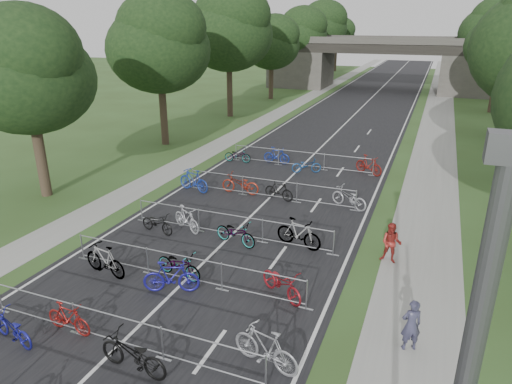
% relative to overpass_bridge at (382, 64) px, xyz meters
% --- Properties ---
extents(road, '(11.00, 140.00, 0.01)m').
position_rel_overpass_bridge_xyz_m(road, '(0.00, -15.00, -3.53)').
color(road, black).
rests_on(road, ground).
extents(sidewalk_right, '(3.00, 140.00, 0.01)m').
position_rel_overpass_bridge_xyz_m(sidewalk_right, '(8.00, -15.00, -3.53)').
color(sidewalk_right, gray).
rests_on(sidewalk_right, ground).
extents(sidewalk_left, '(2.00, 140.00, 0.01)m').
position_rel_overpass_bridge_xyz_m(sidewalk_left, '(-7.50, -15.00, -3.53)').
color(sidewalk_left, gray).
rests_on(sidewalk_left, ground).
extents(lane_markings, '(0.12, 140.00, 0.00)m').
position_rel_overpass_bridge_xyz_m(lane_markings, '(0.00, -15.00, -3.53)').
color(lane_markings, silver).
rests_on(lane_markings, ground).
extents(overpass_bridge, '(31.00, 8.00, 7.05)m').
position_rel_overpass_bridge_xyz_m(overpass_bridge, '(0.00, 0.00, 0.00)').
color(overpass_bridge, '#44413C').
rests_on(overpass_bridge, ground).
extents(tree_left_0, '(6.72, 6.72, 10.25)m').
position_rel_overpass_bridge_xyz_m(tree_left_0, '(-11.39, -49.07, 2.96)').
color(tree_left_0, '#33261C').
rests_on(tree_left_0, ground).
extents(tree_left_1, '(7.56, 7.56, 11.53)m').
position_rel_overpass_bridge_xyz_m(tree_left_1, '(-11.39, -37.07, 3.77)').
color(tree_left_1, '#33261C').
rests_on(tree_left_1, ground).
extents(tree_left_2, '(8.40, 8.40, 12.81)m').
position_rel_overpass_bridge_xyz_m(tree_left_2, '(-11.39, -25.07, 4.58)').
color(tree_left_2, '#33261C').
rests_on(tree_left_2, ground).
extents(tree_left_3, '(6.72, 6.72, 10.25)m').
position_rel_overpass_bridge_xyz_m(tree_left_3, '(-11.39, -13.07, 2.96)').
color(tree_left_3, '#33261C').
rests_on(tree_left_3, ground).
extents(tree_right_3, '(7.17, 7.17, 10.93)m').
position_rel_overpass_bridge_xyz_m(tree_right_3, '(13.11, -13.07, 3.39)').
color(tree_right_3, '#33261C').
rests_on(tree_right_3, ground).
extents(tree_left_4, '(7.56, 7.56, 11.53)m').
position_rel_overpass_bridge_xyz_m(tree_left_4, '(-11.39, -1.07, 3.77)').
color(tree_left_4, '#33261C').
rests_on(tree_left_4, ground).
extents(tree_right_4, '(8.18, 8.18, 12.47)m').
position_rel_overpass_bridge_xyz_m(tree_right_4, '(13.11, -1.07, 4.37)').
color(tree_right_4, '#33261C').
rests_on(tree_right_4, ground).
extents(tree_left_5, '(8.40, 8.40, 12.81)m').
position_rel_overpass_bridge_xyz_m(tree_left_5, '(-11.39, 10.93, 4.58)').
color(tree_left_5, '#33261C').
rests_on(tree_left_5, ground).
extents(tree_right_5, '(6.16, 6.16, 9.39)m').
position_rel_overpass_bridge_xyz_m(tree_right_5, '(13.11, 10.93, 2.41)').
color(tree_right_5, '#33261C').
rests_on(tree_right_5, ground).
extents(tree_left_6, '(6.72, 6.72, 10.25)m').
position_rel_overpass_bridge_xyz_m(tree_left_6, '(-11.39, 22.93, 2.96)').
color(tree_left_6, '#33261C').
rests_on(tree_left_6, ground).
extents(tree_right_6, '(7.17, 7.17, 10.93)m').
position_rel_overpass_bridge_xyz_m(tree_right_6, '(13.11, 22.93, 3.39)').
color(tree_right_6, '#33261C').
rests_on(tree_right_6, ground).
extents(barrier_row_2, '(9.70, 0.08, 1.10)m').
position_rel_overpass_bridge_xyz_m(barrier_row_2, '(0.00, -57.80, -2.99)').
color(barrier_row_2, '#A4A7AC').
rests_on(barrier_row_2, ground).
extents(barrier_row_3, '(9.70, 0.08, 1.10)m').
position_rel_overpass_bridge_xyz_m(barrier_row_3, '(0.00, -54.00, -2.99)').
color(barrier_row_3, '#A4A7AC').
rests_on(barrier_row_3, ground).
extents(barrier_row_4, '(9.70, 0.08, 1.10)m').
position_rel_overpass_bridge_xyz_m(barrier_row_4, '(0.00, -50.00, -2.99)').
color(barrier_row_4, '#A4A7AC').
rests_on(barrier_row_4, ground).
extents(barrier_row_5, '(9.70, 0.08, 1.10)m').
position_rel_overpass_bridge_xyz_m(barrier_row_5, '(0.00, -45.00, -2.99)').
color(barrier_row_5, '#A4A7AC').
rests_on(barrier_row_5, ground).
extents(barrier_row_6, '(9.70, 0.08, 1.10)m').
position_rel_overpass_bridge_xyz_m(barrier_row_6, '(0.00, -39.00, -2.99)').
color(barrier_row_6, '#A4A7AC').
rests_on(barrier_row_6, ground).
extents(bike_8, '(1.93, 1.00, 0.97)m').
position_rel_overpass_bridge_xyz_m(bike_8, '(-2.96, -58.80, -3.05)').
color(bike_8, navy).
rests_on(bike_8, ground).
extents(bike_9, '(1.70, 0.57, 1.01)m').
position_rel_overpass_bridge_xyz_m(bike_9, '(-1.77, -57.82, -3.03)').
color(bike_9, maroon).
rests_on(bike_9, ground).
extents(bike_10, '(2.22, 0.92, 1.14)m').
position_rel_overpass_bridge_xyz_m(bike_10, '(1.07, -58.51, -2.96)').
color(bike_10, black).
rests_on(bike_10, ground).
extents(bike_11, '(2.16, 1.07, 1.25)m').
position_rel_overpass_bridge_xyz_m(bike_11, '(4.30, -57.00, -2.91)').
color(bike_11, '#96979D').
rests_on(bike_11, ground).
extents(bike_12, '(2.13, 0.95, 1.23)m').
position_rel_overpass_bridge_xyz_m(bike_12, '(-2.96, -54.65, -2.92)').
color(bike_12, '#A4A7AC').
rests_on(bike_12, ground).
extents(bike_13, '(2.08, 1.03, 1.04)m').
position_rel_overpass_bridge_xyz_m(bike_13, '(-0.32, -53.79, -3.01)').
color(bike_13, '#A4A7AC').
rests_on(bike_13, ground).
extents(bike_14, '(2.05, 1.25, 1.19)m').
position_rel_overpass_bridge_xyz_m(bike_14, '(-0.05, -54.75, -2.94)').
color(bike_14, '#1E1A91').
rests_on(bike_14, ground).
extents(bike_15, '(2.11, 1.70, 1.07)m').
position_rel_overpass_bridge_xyz_m(bike_15, '(3.61, -53.60, -3.00)').
color(bike_15, maroon).
rests_on(bike_15, ground).
extents(bike_16, '(1.87, 0.94, 0.94)m').
position_rel_overpass_bridge_xyz_m(bike_16, '(-3.20, -50.82, -3.06)').
color(bike_16, black).
rests_on(bike_16, ground).
extents(bike_17, '(1.93, 1.34, 1.14)m').
position_rel_overpass_bridge_xyz_m(bike_17, '(-2.10, -50.13, -2.96)').
color(bike_17, '#B1B2B9').
rests_on(bike_17, ground).
extents(bike_18, '(2.13, 1.17, 1.06)m').
position_rel_overpass_bridge_xyz_m(bike_18, '(0.53, -50.56, -3.00)').
color(bike_18, '#A4A7AC').
rests_on(bike_18, ground).
extents(bike_19, '(2.18, 1.06, 1.26)m').
position_rel_overpass_bridge_xyz_m(bike_19, '(3.08, -49.83, -2.90)').
color(bike_19, '#A4A7AC').
rests_on(bike_19, ground).
extents(bike_20, '(2.18, 1.12, 1.26)m').
position_rel_overpass_bridge_xyz_m(bike_20, '(-4.30, -45.48, -2.90)').
color(bike_20, '#1B3598').
rests_on(bike_20, ground).
extents(bike_21, '(2.17, 0.77, 1.14)m').
position_rel_overpass_bridge_xyz_m(bike_21, '(-1.74, -44.89, -2.97)').
color(bike_21, maroon).
rests_on(bike_21, ground).
extents(bike_22, '(1.82, 0.90, 1.05)m').
position_rel_overpass_bridge_xyz_m(bike_22, '(0.54, -44.97, -3.01)').
color(bike_22, black).
rests_on(bike_22, ground).
extents(bike_23, '(2.18, 1.51, 1.09)m').
position_rel_overpass_bridge_xyz_m(bike_23, '(4.21, -44.72, -2.99)').
color(bike_23, '#ACADB4').
rests_on(bike_23, ground).
extents(bike_24, '(1.87, 0.75, 0.96)m').
position_rel_overpass_bridge_xyz_m(bike_24, '(-4.30, -39.43, -3.05)').
color(bike_24, '#A4A7AC').
rests_on(bike_24, ground).
extents(bike_25, '(1.85, 0.57, 1.10)m').
position_rel_overpass_bridge_xyz_m(bike_25, '(-1.76, -38.73, -2.98)').
color(bike_25, navy).
rests_on(bike_25, ground).
extents(bike_26, '(1.94, 1.33, 0.97)m').
position_rel_overpass_bridge_xyz_m(bike_26, '(0.63, -39.94, -3.05)').
color(bike_26, navy).
rests_on(bike_26, ground).
extents(bike_27, '(1.99, 1.47, 1.19)m').
position_rel_overpass_bridge_xyz_m(bike_27, '(4.30, -38.81, -2.94)').
color(bike_27, maroon).
rests_on(bike_27, ground).
extents(pedestrian_a, '(0.70, 0.61, 1.62)m').
position_rel_overpass_bridge_xyz_m(pedestrian_a, '(7.89, -54.78, -2.72)').
color(pedestrian_a, '#34344E').
rests_on(pedestrian_a, ground).
extents(pedestrian_b, '(0.86, 0.71, 1.64)m').
position_rel_overpass_bridge_xyz_m(pedestrian_b, '(6.80, -49.72, -2.72)').
color(pedestrian_b, maroon).
rests_on(pedestrian_b, ground).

